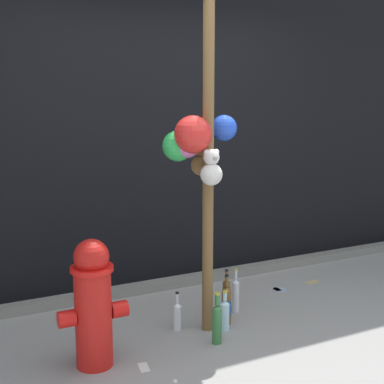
% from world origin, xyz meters
% --- Properties ---
extents(ground_plane, '(14.00, 14.00, 0.00)m').
position_xyz_m(ground_plane, '(0.00, 0.00, 0.00)').
color(ground_plane, gray).
extents(building_wall, '(10.00, 0.20, 3.99)m').
position_xyz_m(building_wall, '(0.00, 1.71, 2.00)').
color(building_wall, black).
rests_on(building_wall, ground_plane).
extents(curb_strip, '(8.00, 0.12, 0.08)m').
position_xyz_m(curb_strip, '(0.00, 1.35, 0.04)').
color(curb_strip, slate).
rests_on(curb_strip, ground_plane).
extents(memorial_post, '(0.59, 0.40, 2.73)m').
position_xyz_m(memorial_post, '(-0.23, 0.46, 1.55)').
color(memorial_post, brown).
rests_on(memorial_post, ground_plane).
extents(fire_hydrant, '(0.45, 0.27, 0.83)m').
position_xyz_m(fire_hydrant, '(-1.07, 0.29, 0.42)').
color(fire_hydrant, red).
rests_on(fire_hydrant, ground_plane).
extents(bottle_0, '(0.07, 0.07, 0.37)m').
position_xyz_m(bottle_0, '(-0.22, 0.21, 0.16)').
color(bottle_0, '#337038').
rests_on(bottle_0, ground_plane).
extents(bottle_1, '(0.06, 0.06, 0.36)m').
position_xyz_m(bottle_1, '(0.17, 0.62, 0.14)').
color(bottle_1, silver).
rests_on(bottle_1, ground_plane).
extents(bottle_2, '(0.07, 0.07, 0.39)m').
position_xyz_m(bottle_2, '(-0.01, 0.46, 0.15)').
color(bottle_2, brown).
rests_on(bottle_2, ground_plane).
extents(bottle_3, '(0.06, 0.06, 0.29)m').
position_xyz_m(bottle_3, '(-0.38, 0.54, 0.11)').
color(bottle_3, silver).
rests_on(bottle_3, ground_plane).
extents(bottle_4, '(0.07, 0.07, 0.30)m').
position_xyz_m(bottle_4, '(-0.07, 0.37, 0.12)').
color(bottle_4, '#B2DBEA').
rests_on(bottle_4, ground_plane).
extents(bottle_5, '(0.06, 0.06, 0.40)m').
position_xyz_m(bottle_5, '(0.04, 0.54, 0.17)').
color(bottle_5, brown).
rests_on(bottle_5, ground_plane).
extents(litter_0, '(0.05, 0.09, 0.01)m').
position_xyz_m(litter_0, '(0.76, 0.88, 0.00)').
color(litter_0, silver).
rests_on(litter_0, ground_plane).
extents(litter_1, '(0.08, 0.13, 0.01)m').
position_xyz_m(litter_1, '(-0.81, 0.12, 0.00)').
color(litter_1, silver).
rests_on(litter_1, ground_plane).
extents(litter_2, '(0.16, 0.16, 0.01)m').
position_xyz_m(litter_2, '(0.78, 0.86, 0.00)').
color(litter_2, '#8C99B2').
rests_on(litter_2, ground_plane).
extents(litter_3, '(0.16, 0.10, 0.01)m').
position_xyz_m(litter_3, '(1.17, 0.89, 0.00)').
color(litter_3, tan).
rests_on(litter_3, ground_plane).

